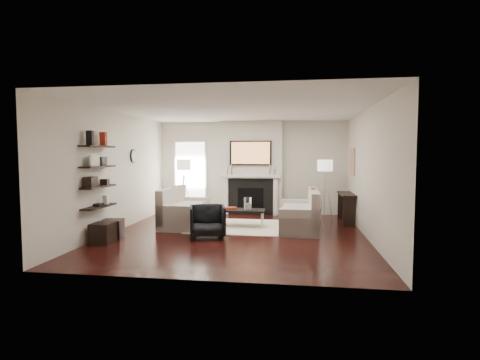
# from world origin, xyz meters

# --- Properties ---
(room_envelope) EXTENTS (6.00, 6.00, 6.00)m
(room_envelope) POSITION_xyz_m (0.00, 0.00, 1.35)
(room_envelope) COLOR black
(room_envelope) RESTS_ON ground
(chimney_breast) EXTENTS (1.80, 0.25, 2.70)m
(chimney_breast) POSITION_xyz_m (0.00, 2.88, 1.35)
(chimney_breast) COLOR silver
(chimney_breast) RESTS_ON floor
(fireplace_surround) EXTENTS (1.30, 0.02, 1.04)m
(fireplace_surround) POSITION_xyz_m (0.00, 2.74, 0.52)
(fireplace_surround) COLOR black
(fireplace_surround) RESTS_ON floor
(firebox) EXTENTS (0.75, 0.02, 0.65)m
(firebox) POSITION_xyz_m (0.00, 2.73, 0.45)
(firebox) COLOR black
(firebox) RESTS_ON floor
(mantel_pilaster_l) EXTENTS (0.12, 0.08, 1.10)m
(mantel_pilaster_l) POSITION_xyz_m (-0.72, 2.71, 0.55)
(mantel_pilaster_l) COLOR white
(mantel_pilaster_l) RESTS_ON floor
(mantel_pilaster_r) EXTENTS (0.12, 0.08, 1.10)m
(mantel_pilaster_r) POSITION_xyz_m (0.72, 2.71, 0.55)
(mantel_pilaster_r) COLOR white
(mantel_pilaster_r) RESTS_ON floor
(mantel_shelf) EXTENTS (1.70, 0.18, 0.07)m
(mantel_shelf) POSITION_xyz_m (0.00, 2.69, 1.12)
(mantel_shelf) COLOR white
(mantel_shelf) RESTS_ON chimney_breast
(tv_body) EXTENTS (1.20, 0.06, 0.70)m
(tv_body) POSITION_xyz_m (0.00, 2.71, 1.78)
(tv_body) COLOR black
(tv_body) RESTS_ON chimney_breast
(tv_screen) EXTENTS (1.10, 0.00, 0.62)m
(tv_screen) POSITION_xyz_m (0.00, 2.68, 1.78)
(tv_screen) COLOR #BF723F
(tv_screen) RESTS_ON tv_body
(candlestick_l_tall) EXTENTS (0.04, 0.04, 0.30)m
(candlestick_l_tall) POSITION_xyz_m (-0.55, 2.70, 1.30)
(candlestick_l_tall) COLOR silver
(candlestick_l_tall) RESTS_ON mantel_shelf
(candlestick_l_short) EXTENTS (0.04, 0.04, 0.24)m
(candlestick_l_short) POSITION_xyz_m (-0.68, 2.70, 1.27)
(candlestick_l_short) COLOR silver
(candlestick_l_short) RESTS_ON mantel_shelf
(candlestick_r_tall) EXTENTS (0.04, 0.04, 0.30)m
(candlestick_r_tall) POSITION_xyz_m (0.55, 2.70, 1.30)
(candlestick_r_tall) COLOR silver
(candlestick_r_tall) RESTS_ON mantel_shelf
(candlestick_r_short) EXTENTS (0.04, 0.04, 0.24)m
(candlestick_r_short) POSITION_xyz_m (0.68, 2.70, 1.27)
(candlestick_r_short) COLOR silver
(candlestick_r_short) RESTS_ON mantel_shelf
(hallway_panel) EXTENTS (0.90, 0.02, 2.10)m
(hallway_panel) POSITION_xyz_m (-1.85, 2.98, 1.05)
(hallway_panel) COLOR white
(hallway_panel) RESTS_ON floor
(door_trim_l) EXTENTS (0.06, 0.06, 2.16)m
(door_trim_l) POSITION_xyz_m (-2.33, 2.96, 1.05)
(door_trim_l) COLOR white
(door_trim_l) RESTS_ON floor
(door_trim_r) EXTENTS (0.06, 0.06, 2.16)m
(door_trim_r) POSITION_xyz_m (-1.37, 2.96, 1.05)
(door_trim_r) COLOR white
(door_trim_r) RESTS_ON floor
(door_trim_top) EXTENTS (1.02, 0.06, 0.06)m
(door_trim_top) POSITION_xyz_m (-1.85, 2.96, 2.13)
(door_trim_top) COLOR white
(door_trim_top) RESTS_ON wall_back
(rug) EXTENTS (2.60, 2.00, 0.01)m
(rug) POSITION_xyz_m (0.09, 0.90, 0.01)
(rug) COLOR beige
(rug) RESTS_ON floor
(loveseat_left_base) EXTENTS (0.85, 1.80, 0.42)m
(loveseat_left_base) POSITION_xyz_m (-1.40, 0.87, 0.21)
(loveseat_left_base) COLOR #BFB2A7
(loveseat_left_base) RESTS_ON floor
(loveseat_left_back) EXTENTS (0.18, 1.80, 0.80)m
(loveseat_left_back) POSITION_xyz_m (-1.74, 0.87, 0.53)
(loveseat_left_back) COLOR #BFB2A7
(loveseat_left_back) RESTS_ON floor
(loveseat_left_arm_n) EXTENTS (0.85, 0.18, 0.60)m
(loveseat_left_arm_n) POSITION_xyz_m (-1.40, 0.06, 0.30)
(loveseat_left_arm_n) COLOR #BFB2A7
(loveseat_left_arm_n) RESTS_ON floor
(loveseat_left_arm_s) EXTENTS (0.85, 0.18, 0.60)m
(loveseat_left_arm_s) POSITION_xyz_m (-1.40, 1.68, 0.30)
(loveseat_left_arm_s) COLOR #BFB2A7
(loveseat_left_arm_s) RESTS_ON floor
(loveseat_left_cushion) EXTENTS (0.63, 1.44, 0.10)m
(loveseat_left_cushion) POSITION_xyz_m (-1.35, 0.87, 0.47)
(loveseat_left_cushion) COLOR #BFB2A7
(loveseat_left_cushion) RESTS_ON loveseat_left_base
(pillow_left_orange) EXTENTS (0.10, 0.42, 0.42)m
(pillow_left_orange) POSITION_xyz_m (-1.74, 1.17, 0.73)
(pillow_left_orange) COLOR #A32914
(pillow_left_orange) RESTS_ON loveseat_left_cushion
(pillow_left_charcoal) EXTENTS (0.10, 0.40, 0.40)m
(pillow_left_charcoal) POSITION_xyz_m (-1.74, 0.57, 0.72)
(pillow_left_charcoal) COLOR black
(pillow_left_charcoal) RESTS_ON loveseat_left_cushion
(loveseat_right_base) EXTENTS (0.85, 1.80, 0.42)m
(loveseat_right_base) POSITION_xyz_m (1.35, 0.72, 0.21)
(loveseat_right_base) COLOR #BFB2A7
(loveseat_right_base) RESTS_ON floor
(loveseat_right_back) EXTENTS (0.18, 1.80, 0.80)m
(loveseat_right_back) POSITION_xyz_m (1.69, 0.72, 0.53)
(loveseat_right_back) COLOR #BFB2A7
(loveseat_right_back) RESTS_ON floor
(loveseat_right_arm_n) EXTENTS (0.85, 0.18, 0.60)m
(loveseat_right_arm_n) POSITION_xyz_m (1.35, -0.09, 0.30)
(loveseat_right_arm_n) COLOR #BFB2A7
(loveseat_right_arm_n) RESTS_ON floor
(loveseat_right_arm_s) EXTENTS (0.85, 0.18, 0.60)m
(loveseat_right_arm_s) POSITION_xyz_m (1.35, 1.53, 0.30)
(loveseat_right_arm_s) COLOR #BFB2A7
(loveseat_right_arm_s) RESTS_ON floor
(loveseat_right_cushion) EXTENTS (0.63, 1.44, 0.10)m
(loveseat_right_cushion) POSITION_xyz_m (1.30, 0.72, 0.47)
(loveseat_right_cushion) COLOR #BFB2A7
(loveseat_right_cushion) RESTS_ON loveseat_right_base
(pillow_right_orange) EXTENTS (0.10, 0.42, 0.42)m
(pillow_right_orange) POSITION_xyz_m (1.69, 1.02, 0.73)
(pillow_right_orange) COLOR #A32914
(pillow_right_orange) RESTS_ON loveseat_right_cushion
(pillow_right_charcoal) EXTENTS (0.10, 0.40, 0.40)m
(pillow_right_charcoal) POSITION_xyz_m (1.69, 0.42, 0.72)
(pillow_right_charcoal) COLOR black
(pillow_right_charcoal) RESTS_ON loveseat_right_cushion
(coffee_table) EXTENTS (1.10, 0.55, 0.04)m
(coffee_table) POSITION_xyz_m (-0.00, 0.89, 0.40)
(coffee_table) COLOR black
(coffee_table) RESTS_ON floor
(coffee_leg_nw) EXTENTS (0.02, 0.02, 0.38)m
(coffee_leg_nw) POSITION_xyz_m (-0.50, 0.67, 0.19)
(coffee_leg_nw) COLOR silver
(coffee_leg_nw) RESTS_ON floor
(coffee_leg_ne) EXTENTS (0.02, 0.02, 0.38)m
(coffee_leg_ne) POSITION_xyz_m (0.50, 0.67, 0.19)
(coffee_leg_ne) COLOR silver
(coffee_leg_ne) RESTS_ON floor
(coffee_leg_sw) EXTENTS (0.02, 0.02, 0.38)m
(coffee_leg_sw) POSITION_xyz_m (-0.50, 1.11, 0.19)
(coffee_leg_sw) COLOR silver
(coffee_leg_sw) RESTS_ON floor
(coffee_leg_se) EXTENTS (0.02, 0.02, 0.38)m
(coffee_leg_se) POSITION_xyz_m (0.50, 1.11, 0.19)
(coffee_leg_se) COLOR silver
(coffee_leg_se) RESTS_ON floor
(hurricane_glass) EXTENTS (0.18, 0.18, 0.32)m
(hurricane_glass) POSITION_xyz_m (0.15, 0.89, 0.56)
(hurricane_glass) COLOR white
(hurricane_glass) RESTS_ON coffee_table
(hurricane_candle) EXTENTS (0.11, 0.11, 0.16)m
(hurricane_candle) POSITION_xyz_m (0.15, 0.89, 0.50)
(hurricane_candle) COLOR white
(hurricane_candle) RESTS_ON coffee_table
(copper_bowl) EXTENTS (0.27, 0.27, 0.05)m
(copper_bowl) POSITION_xyz_m (-0.25, 0.89, 0.45)
(copper_bowl) COLOR #D24423
(copper_bowl) RESTS_ON coffee_table
(armchair) EXTENTS (0.88, 0.85, 0.74)m
(armchair) POSITION_xyz_m (-0.56, -0.34, 0.37)
(armchair) COLOR black
(armchair) RESTS_ON floor
(lamp_left_post) EXTENTS (0.02, 0.02, 1.20)m
(lamp_left_post) POSITION_xyz_m (-1.85, 2.27, 0.60)
(lamp_left_post) COLOR silver
(lamp_left_post) RESTS_ON floor
(lamp_left_shade) EXTENTS (0.40, 0.40, 0.30)m
(lamp_left_shade) POSITION_xyz_m (-1.85, 2.27, 1.45)
(lamp_left_shade) COLOR white
(lamp_left_shade) RESTS_ON lamp_left_post
(lamp_left_leg_a) EXTENTS (0.25, 0.02, 1.23)m
(lamp_left_leg_a) POSITION_xyz_m (-1.74, 2.27, 0.60)
(lamp_left_leg_a) COLOR silver
(lamp_left_leg_a) RESTS_ON floor
(lamp_left_leg_b) EXTENTS (0.14, 0.22, 1.23)m
(lamp_left_leg_b) POSITION_xyz_m (-1.91, 2.37, 0.60)
(lamp_left_leg_b) COLOR silver
(lamp_left_leg_b) RESTS_ON floor
(lamp_left_leg_c) EXTENTS (0.14, 0.22, 1.23)m
(lamp_left_leg_c) POSITION_xyz_m (-1.91, 2.18, 0.60)
(lamp_left_leg_c) COLOR silver
(lamp_left_leg_c) RESTS_ON floor
(lamp_right_post) EXTENTS (0.02, 0.02, 1.20)m
(lamp_right_post) POSITION_xyz_m (2.05, 2.17, 0.60)
(lamp_right_post) COLOR silver
(lamp_right_post) RESTS_ON floor
(lamp_right_shade) EXTENTS (0.40, 0.40, 0.30)m
(lamp_right_shade) POSITION_xyz_m (2.05, 2.17, 1.45)
(lamp_right_shade) COLOR white
(lamp_right_shade) RESTS_ON lamp_right_post
(lamp_right_leg_a) EXTENTS (0.25, 0.02, 1.23)m
(lamp_right_leg_a) POSITION_xyz_m (2.16, 2.17, 0.60)
(lamp_right_leg_a) COLOR silver
(lamp_right_leg_a) RESTS_ON floor
(lamp_right_leg_b) EXTENTS (0.14, 0.22, 1.23)m
(lamp_right_leg_b) POSITION_xyz_m (2.00, 2.27, 0.60)
(lamp_right_leg_b) COLOR silver
(lamp_right_leg_b) RESTS_ON floor
(lamp_right_leg_c) EXTENTS (0.14, 0.22, 1.23)m
(lamp_right_leg_c) POSITION_xyz_m (1.99, 2.07, 0.60)
(lamp_right_leg_c) COLOR silver
(lamp_right_leg_c) RESTS_ON floor
(console_top) EXTENTS (0.35, 1.20, 0.04)m
(console_top) POSITION_xyz_m (2.57, 1.84, 0.73)
(console_top) COLOR black
(console_top) RESTS_ON floor
(console_leg_n) EXTENTS (0.30, 0.04, 0.71)m
(console_leg_n) POSITION_xyz_m (2.57, 1.29, 0.35)
(console_leg_n) COLOR black
(console_leg_n) RESTS_ON floor
(console_leg_s) EXTENTS (0.30, 0.04, 0.71)m
(console_leg_s) POSITION_xyz_m (2.57, 2.39, 0.35)
(console_leg_s) COLOR black
(console_leg_s) RESTS_ON floor
(wall_art) EXTENTS (0.03, 0.70, 0.70)m
(wall_art) POSITION_xyz_m (2.73, 2.05, 1.55)
(wall_art) COLOR tan
(wall_art) RESTS_ON wall_right
(shelf_bottom) EXTENTS (0.25, 1.00, 0.03)m
(shelf_bottom) POSITION_xyz_m (-2.62, -1.00, 0.70)
(shelf_bottom) COLOR black
(shelf_bottom) RESTS_ON wall_left
(shelf_lower) EXTENTS (0.25, 1.00, 0.04)m
(shelf_lower) POSITION_xyz_m (-2.62, -1.00, 1.10)
(shelf_lower) COLOR black
(shelf_lower) RESTS_ON wall_left
(shelf_upper) EXTENTS (0.25, 1.00, 0.04)m
(shelf_upper) POSITION_xyz_m (-2.62, -1.00, 1.50)
(shelf_upper) COLOR black
(shelf_upper) RESTS_ON wall_left
(shelf_top) EXTENTS (0.25, 1.00, 0.04)m
(shelf_top) POSITION_xyz_m (-2.62, -1.00, 1.90)
(shelf_top) COLOR black
(shelf_top) RESTS_ON wall_left
(decor_magfile_a) EXTENTS (0.12, 0.10, 0.28)m
(decor_magfile_a) POSITION_xyz_m (-2.62, -1.26, 2.06)
(decor_magfile_a) COLOR black
(decor_magfile_a) RESTS_ON shelf_top
(decor_magfile_b) EXTENTS (0.12, 0.10, 0.28)m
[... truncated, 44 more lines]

